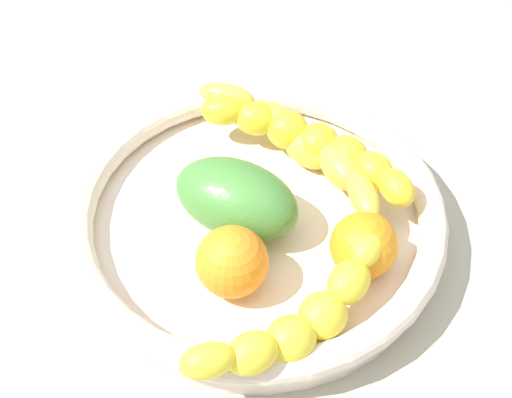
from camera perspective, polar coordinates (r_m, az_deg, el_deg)
The scene contains 8 objects.
kitchen_counter at distance 70.95cm, azimuth -0.00°, elevation -3.58°, with size 120.00×120.00×3.00cm, color #B2AD94.
fruit_bowl at distance 67.90cm, azimuth -0.00°, elevation -1.54°, with size 34.02×34.02×4.71cm.
banana_draped_left at distance 70.90cm, azimuth 4.40°, elevation 4.15°, with size 19.25×15.15×5.17cm.
banana_draped_right at distance 70.92cm, azimuth 3.49°, elevation 4.20°, with size 16.02×18.88×5.24cm.
banana_arching_top at distance 58.33cm, azimuth 3.50°, elevation -8.98°, with size 17.60×13.86×4.99cm.
orange_front at distance 63.28cm, azimuth 8.18°, elevation -3.52°, with size 5.77×5.77×5.77cm, color orange.
orange_mid_left at distance 61.47cm, azimuth -1.84°, elevation -4.78°, with size 6.06×6.06×6.06cm, color orange.
mango_green at distance 65.57cm, azimuth -1.49°, elevation -0.05°, with size 11.53×7.20×6.35cm, color #478838.
Camera 1 is at (2.49, 43.68, 57.35)cm, focal length 52.76 mm.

